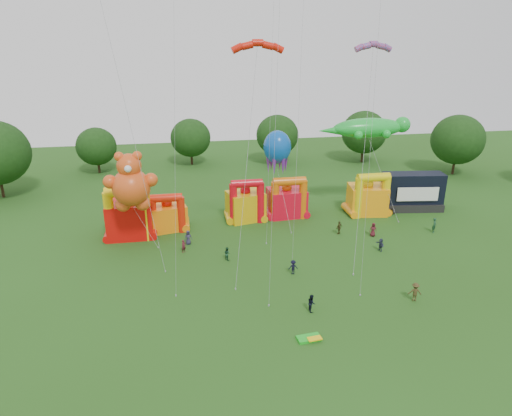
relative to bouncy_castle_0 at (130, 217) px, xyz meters
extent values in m
plane|color=#224914|center=(17.36, -25.70, -2.66)|extent=(160.00, 160.00, 0.00)
cylinder|color=#352314|center=(55.92, 18.80, -0.80)|extent=(0.44, 0.44, 3.72)
ellipsoid|color=#153510|center=(55.92, 18.80, 3.74)|extent=(9.30, 9.30, 8.89)
cylinder|color=#352314|center=(42.65, 29.68, -0.91)|extent=(0.44, 0.44, 3.51)
ellipsoid|color=#153510|center=(42.65, 29.68, 3.38)|extent=(8.77, 8.78, 8.39)
cylinder|color=#352314|center=(25.60, 31.59, -1.01)|extent=(0.44, 0.44, 3.30)
ellipsoid|color=#153510|center=(25.60, 31.59, 3.02)|extent=(8.25, 8.25, 7.88)
cylinder|color=#352314|center=(8.84, 33.57, -1.12)|extent=(0.44, 0.44, 3.09)
ellipsoid|color=#153510|center=(8.84, 33.57, 2.66)|extent=(7.73, 7.72, 7.38)
cylinder|color=#352314|center=(-8.35, 30.59, -1.22)|extent=(0.44, 0.44, 2.88)
ellipsoid|color=#153510|center=(-8.35, 30.59, 2.30)|extent=(7.20, 7.20, 6.88)
cylinder|color=#352314|center=(-21.20, 18.80, -0.59)|extent=(0.44, 0.44, 4.14)
cube|color=red|center=(0.00, 0.31, -0.42)|extent=(5.55, 4.45, 4.48)
cylinder|color=yellow|center=(-2.15, -1.29, 0.54)|extent=(1.22, 1.22, 6.41)
cylinder|color=yellow|center=(2.15, -1.29, 0.54)|extent=(1.22, 1.22, 6.41)
cylinder|color=yellow|center=(0.00, -1.29, 3.74)|extent=(4.92, 1.28, 1.28)
sphere|color=yellow|center=(0.00, 0.31, 2.12)|extent=(1.40, 1.40, 1.40)
cube|color=orange|center=(4.60, 1.74, -1.01)|extent=(5.25, 4.56, 3.31)
cylinder|color=red|center=(2.82, 0.42, -0.30)|extent=(1.00, 1.00, 4.73)
cylinder|color=red|center=(6.37, 0.42, -0.30)|extent=(1.00, 1.00, 4.73)
cylinder|color=red|center=(4.60, 0.42, 2.06)|extent=(4.05, 1.05, 1.05)
sphere|color=red|center=(4.60, 1.74, 0.95)|extent=(1.40, 1.40, 1.40)
cube|color=#D7A30B|center=(15.12, 3.29, -0.70)|extent=(5.41, 4.71, 3.93)
cylinder|color=red|center=(13.30, 1.94, 0.14)|extent=(1.03, 1.03, 5.61)
cylinder|color=red|center=(16.94, 1.94, 0.14)|extent=(1.03, 1.03, 5.61)
cylinder|color=red|center=(15.12, 1.94, 2.95)|extent=(4.16, 1.08, 1.08)
sphere|color=red|center=(15.12, 3.29, 1.56)|extent=(1.40, 1.40, 1.40)
cube|color=red|center=(21.03, 3.92, -0.76)|extent=(5.31, 4.39, 3.80)
cylinder|color=#DC620B|center=(19.07, 2.46, 0.05)|extent=(1.11, 1.11, 5.43)
cylinder|color=#DC620B|center=(22.99, 2.46, 0.05)|extent=(1.11, 1.11, 5.43)
cylinder|color=#DC620B|center=(21.03, 2.46, 2.76)|extent=(4.47, 1.16, 1.16)
sphere|color=#DC620B|center=(21.03, 3.92, 1.44)|extent=(1.40, 1.40, 1.40)
cube|color=orange|center=(32.56, 2.85, -0.65)|extent=(5.64, 4.77, 4.02)
cylinder|color=yellow|center=(30.56, 1.36, 0.21)|extent=(1.13, 1.13, 5.74)
cylinder|color=yellow|center=(34.56, 1.36, 0.21)|extent=(1.13, 1.13, 5.74)
cylinder|color=yellow|center=(32.56, 1.36, 3.07)|extent=(4.56, 1.18, 1.18)
sphere|color=yellow|center=(32.56, 2.85, 1.65)|extent=(1.40, 1.40, 1.40)
cube|color=black|center=(39.58, 3.07, -2.11)|extent=(8.93, 4.28, 1.10)
cube|color=black|center=(39.58, 3.27, 0.59)|extent=(8.88, 3.86, 4.30)
cube|color=white|center=(39.58, 1.62, 0.16)|extent=(5.89, 0.82, 2.02)
cylinder|color=black|center=(36.14, 1.78, -2.26)|extent=(0.30, 0.90, 0.90)
cylinder|color=black|center=(43.02, 1.78, -2.26)|extent=(0.30, 0.90, 0.90)
sphere|color=#DB4B18|center=(1.03, -4.32, 5.19)|extent=(4.27, 4.27, 4.27)
sphere|color=#DB4B18|center=(1.03, -4.32, 7.72)|extent=(2.72, 2.72, 2.72)
sphere|color=#DB4B18|center=(0.06, -4.32, 8.79)|extent=(1.07, 1.07, 1.07)
sphere|color=#DB4B18|center=(2.01, -4.32, 8.79)|extent=(1.07, 1.07, 1.07)
sphere|color=#DB4B18|center=(-1.20, -4.32, 5.97)|extent=(1.55, 1.55, 1.55)
sphere|color=#DB4B18|center=(3.27, -4.32, 5.97)|extent=(1.55, 1.55, 1.55)
sphere|color=#DB4B18|center=(-0.03, -4.32, 3.25)|extent=(1.75, 1.75, 1.75)
sphere|color=#DB4B18|center=(2.10, -4.32, 3.25)|extent=(1.75, 1.75, 1.75)
sphere|color=white|center=(1.03, -5.63, 7.72)|extent=(0.78, 0.78, 0.78)
ellipsoid|color=green|center=(32.46, 4.38, 9.30)|extent=(10.20, 3.19, 2.71)
sphere|color=green|center=(37.44, 4.38, 9.59)|extent=(2.19, 2.19, 2.19)
cone|color=green|center=(27.28, 4.38, 9.10)|extent=(3.98, 1.59, 1.59)
sphere|color=green|center=(34.46, 5.97, 8.70)|extent=(1.20, 1.20, 1.20)
sphere|color=green|center=(34.46, 2.78, 8.70)|extent=(1.20, 1.20, 1.20)
sphere|color=green|center=(30.47, 5.97, 8.70)|extent=(1.20, 1.20, 1.20)
sphere|color=green|center=(30.47, 2.78, 8.70)|extent=(1.20, 1.20, 1.20)
ellipsoid|color=#0B4AA9|center=(19.65, 4.20, 7.14)|extent=(3.73, 3.73, 4.47)
cone|color=#591E8C|center=(20.86, 4.20, 5.09)|extent=(0.84, 0.84, 2.98)
cone|color=#591E8C|center=(20.25, 5.24, 5.09)|extent=(0.84, 0.84, 2.98)
cone|color=#591E8C|center=(19.04, 5.24, 5.09)|extent=(0.84, 0.84, 2.98)
cone|color=#591E8C|center=(18.43, 4.20, 5.09)|extent=(0.84, 0.84, 2.98)
cone|color=#591E8C|center=(19.04, 3.15, 5.09)|extent=(0.84, 0.84, 2.98)
cone|color=#591E8C|center=(20.25, 3.15, 5.09)|extent=(0.84, 0.84, 2.98)
cube|color=green|center=(16.43, -24.14, -2.54)|extent=(2.09, 1.20, 0.24)
cube|color=yellow|center=(16.83, -24.44, -2.40)|extent=(1.26, 0.72, 0.10)
imported|color=#2C2843|center=(7.05, -3.62, -1.77)|extent=(0.97, 0.73, 1.79)
imported|color=#551823|center=(6.47, -5.75, -1.89)|extent=(0.68, 0.63, 1.56)
imported|color=#1C482C|center=(11.26, -8.52, -1.89)|extent=(0.92, 0.96, 1.55)
imported|color=black|center=(17.83, -12.97, -1.86)|extent=(1.06, 0.63, 1.61)
imported|color=#3C3918|center=(26.18, -3.75, -1.77)|extent=(1.12, 0.90, 1.78)
imported|color=#2B3048|center=(29.36, -9.23, -1.87)|extent=(0.72, 1.52, 1.58)
imported|color=#4F161F|center=(30.18, -5.11, -1.76)|extent=(1.02, 0.82, 1.81)
imported|color=#1A4228|center=(38.46, -5.25, -1.68)|extent=(0.80, 0.86, 1.97)
imported|color=black|center=(17.81, -20.05, -1.82)|extent=(0.66, 0.83, 1.69)
imported|color=#3D3418|center=(28.03, -20.02, -1.71)|extent=(1.38, 1.02, 1.91)
camera|label=1|loc=(6.75, -54.76, 21.14)|focal=32.00mm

